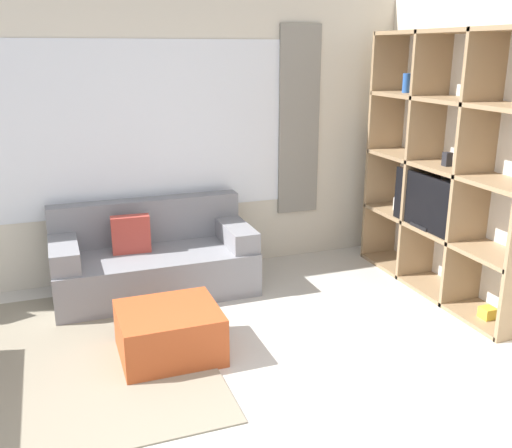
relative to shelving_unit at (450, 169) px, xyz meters
name	(u,v)px	position (x,y,z in m)	size (l,w,h in m)	color
wall_back	(133,139)	(-2.56, 1.35, 0.21)	(6.67, 0.11, 2.70)	beige
wall_right	(489,148)	(0.21, -0.21, 0.20)	(0.07, 4.27, 2.70)	beige
area_rug	(50,361)	(-3.46, -0.14, -1.14)	(2.21, 2.31, 0.01)	gray
shelving_unit	(450,169)	(0.00, 0.00, 0.00)	(0.42, 2.05, 2.32)	silver
couch_main	(153,260)	(-2.52, 0.89, -0.85)	(1.79, 0.85, 0.81)	gray
ottoman	(169,332)	(-2.63, -0.33, -0.96)	(0.72, 0.64, 0.36)	#B74C23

